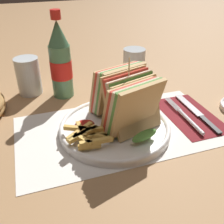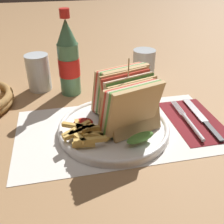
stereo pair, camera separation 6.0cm
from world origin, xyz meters
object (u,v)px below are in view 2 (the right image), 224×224
Objects in this scene: glass_near at (143,69)px; glass_far at (39,75)px; club_sandwich at (127,101)px; coke_bottle_near at (69,60)px; plate_main at (114,127)px; fork at (190,122)px; knife at (202,118)px.

glass_near is 1.00× the size of glass_far.
coke_bottle_near reaches higher than club_sandwich.
glass_far is at bearing 175.96° from glass_near.
club_sandwich is 1.97× the size of glass_far.
club_sandwich is at bearing 8.51° from plate_main.
plate_main reaches higher than fork.
coke_bottle_near reaches higher than plate_main.
plate_main is 0.07m from club_sandwich.
plate_main is 1.43× the size of fork.
plate_main is 0.31m from glass_far.
glass_far is (-0.32, 0.02, 0.00)m from glass_near.
fork is 0.36m from coke_bottle_near.
fork is 0.26m from glass_near.
knife is at bearing -33.91° from glass_far.
fork is at bearing -38.41° from glass_far.
knife is at bearing -72.58° from glass_near.
fork is 0.76× the size of coke_bottle_near.
knife is at bearing -1.30° from club_sandwich.
club_sandwich reaches higher than knife.
fork is 1.67× the size of glass_far.
plate_main reaches higher than knife.
plate_main is at bearing 177.41° from fork.
coke_bottle_near is (-0.08, 0.22, 0.09)m from plate_main.
club_sandwich is 0.27m from glass_near.
club_sandwich is (0.03, 0.00, 0.06)m from plate_main.
club_sandwich is 0.89× the size of coke_bottle_near.
knife is 0.38m from coke_bottle_near.
fork reaches higher than knife.
knife is at bearing 21.99° from fork.
glass_far is at bearing 127.51° from club_sandwich.
fork is at bearing -7.20° from club_sandwich.
glass_far is (-0.35, 0.28, 0.04)m from fork.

